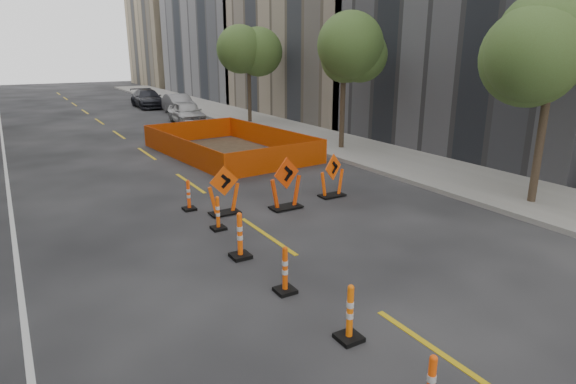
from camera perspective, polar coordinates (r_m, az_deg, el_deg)
ground_plane at (r=9.83m, az=8.88°, el=-12.62°), size 140.00×140.00×0.00m
sidewalk_right at (r=24.04m, az=7.46°, el=5.28°), size 4.00×90.00×0.15m
bld_right_c at (r=37.88m, az=6.41°, el=19.97°), size 12.00×16.00×14.00m
bld_right_e at (r=69.00m, az=-12.18°, el=19.03°), size 12.00×14.00×16.00m
tree_r_a at (r=16.38m, az=28.90°, el=13.82°), size 2.80×2.80×5.95m
tree_r_b at (r=23.21m, az=6.67°, el=15.97°), size 2.80×2.80×5.95m
tree_r_c at (r=31.77m, az=-4.71°, el=16.19°), size 2.80×2.80×5.95m
channelizer_2 at (r=8.38m, az=7.35°, el=-14.01°), size 0.41×0.41×1.04m
channelizer_3 at (r=9.80m, az=-0.36°, el=-9.20°), size 0.40×0.40×1.00m
channelizer_4 at (r=11.37m, az=-5.73°, el=-5.13°), size 0.45×0.45×1.14m
channelizer_5 at (r=13.23m, az=-8.32°, el=-2.47°), size 0.38×0.38×0.95m
channelizer_6 at (r=14.97m, az=-11.70°, el=-0.35°), size 0.38×0.38×0.96m
chevron_sign_left at (r=14.33m, az=-7.61°, el=0.19°), size 1.01×0.63×1.48m
chevron_sign_center at (r=14.69m, az=-0.25°, el=1.05°), size 1.20×0.86×1.63m
chevron_sign_right at (r=15.99m, az=5.28°, el=1.97°), size 1.12×0.89×1.47m
safety_fence at (r=22.78m, az=-7.11°, el=5.80°), size 5.64×8.77×1.05m
parked_car_near at (r=32.59m, az=-11.93°, el=9.21°), size 1.93×4.36×1.46m
parked_car_mid at (r=37.62m, az=-12.80°, el=10.12°), size 1.71×4.50×1.46m
parked_car_far at (r=42.47m, az=-16.30°, el=10.58°), size 2.18×5.09×1.46m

